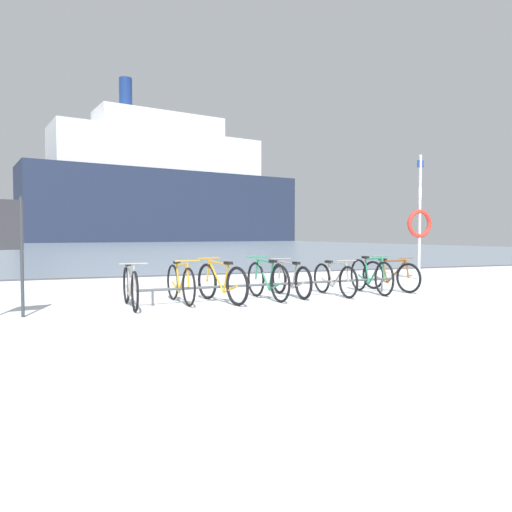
% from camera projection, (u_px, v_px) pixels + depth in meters
% --- Properties ---
extents(ground, '(80.00, 132.00, 0.08)m').
position_uv_depth(ground, '(95.00, 246.00, 55.71)').
color(ground, silver).
extents(bike_rack, '(5.61, 0.44, 0.31)m').
position_uv_depth(bike_rack, '(280.00, 284.00, 9.58)').
color(bike_rack, '#4C5156').
rests_on(bike_rack, ground).
extents(bicycle_0, '(0.46, 1.75, 0.79)m').
position_uv_depth(bicycle_0, '(130.00, 287.00, 8.31)').
color(bicycle_0, black).
rests_on(bicycle_0, ground).
extents(bicycle_1, '(0.46, 1.65, 0.81)m').
position_uv_depth(bicycle_1, '(180.00, 283.00, 8.86)').
color(bicycle_1, black).
rests_on(bicycle_1, ground).
extents(bicycle_2, '(0.59, 1.72, 0.81)m').
position_uv_depth(bicycle_2, '(221.00, 283.00, 8.94)').
color(bicycle_2, black).
rests_on(bicycle_2, ground).
extents(bicycle_3, '(0.46, 1.68, 0.82)m').
position_uv_depth(bicycle_3, '(267.00, 280.00, 9.36)').
color(bicycle_3, black).
rests_on(bicycle_3, ground).
extents(bicycle_4, '(0.46, 1.70, 0.76)m').
position_uv_depth(bicycle_4, '(291.00, 280.00, 9.80)').
color(bicycle_4, black).
rests_on(bicycle_4, ground).
extents(bicycle_5, '(0.46, 1.64, 0.75)m').
position_uv_depth(bicycle_5, '(335.00, 279.00, 9.95)').
color(bicycle_5, black).
rests_on(bicycle_5, ground).
extents(bicycle_6, '(0.46, 1.75, 0.83)m').
position_uv_depth(bicycle_6, '(371.00, 276.00, 10.34)').
color(bicycle_6, black).
rests_on(bicycle_6, ground).
extents(bicycle_7, '(0.54, 1.62, 0.76)m').
position_uv_depth(bicycle_7, '(390.00, 276.00, 10.77)').
color(bicycle_7, black).
rests_on(bicycle_7, ground).
extents(info_sign, '(0.54, 0.17, 1.83)m').
position_uv_depth(info_sign, '(3.00, 236.00, 7.16)').
color(info_sign, '#33383D').
rests_on(info_sign, ground).
extents(rescue_post, '(0.81, 0.12, 3.48)m').
position_uv_depth(rescue_post, '(420.00, 221.00, 13.55)').
color(rescue_post, silver).
rests_on(rescue_post, ground).
extents(ferry_ship, '(52.18, 22.33, 29.12)m').
position_uv_depth(ferry_ship, '(165.00, 189.00, 90.69)').
color(ferry_ship, '#232D47').
rests_on(ferry_ship, ground).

